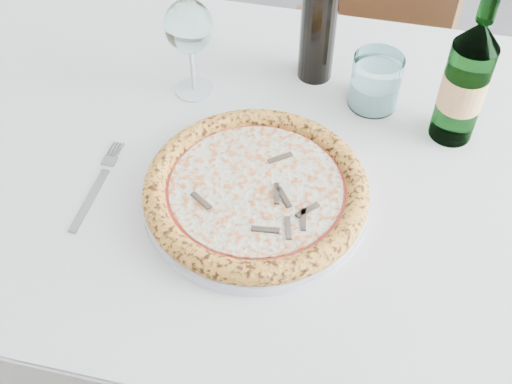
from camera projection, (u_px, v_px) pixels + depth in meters
floor at (235, 297)px, 1.76m from camera, size 5.00×6.00×0.02m
dining_table at (268, 191)px, 1.11m from camera, size 1.45×0.87×0.76m
chair_far at (358, 22)px, 1.68m from camera, size 0.58×0.58×0.93m
plate at (256, 197)px, 0.97m from camera, size 0.34×0.34×0.02m
pizza at (256, 189)px, 0.96m from camera, size 0.34×0.34×0.04m
fork at (96, 187)px, 1.00m from camera, size 0.02×0.18×0.00m
wine_glass at (189, 29)px, 1.05m from camera, size 0.08×0.08×0.18m
tumbler at (375, 85)px, 1.10m from camera, size 0.09×0.09×0.10m
beer_bottle at (465, 82)px, 1.00m from camera, size 0.07×0.07×0.28m
wine_bottle at (318, 24)px, 1.10m from camera, size 0.06×0.06×0.26m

